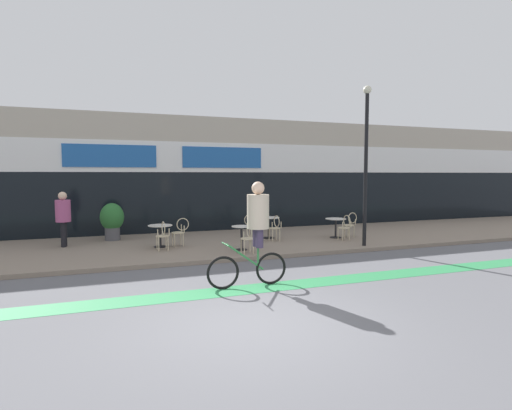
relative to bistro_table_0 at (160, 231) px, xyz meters
The scene contains 19 objects.
ground_plane 6.96m from the bistro_table_0, 83.90° to the right, with size 120.00×120.00×0.00m, color #5B5B60.
sidewalk_slab 1.00m from the bistro_table_0, 26.02° to the left, with size 40.00×5.50×0.12m, color gray.
storefront_facade 5.41m from the bistro_table_0, 81.74° to the left, with size 40.00×4.06×4.76m.
bike_lane_stripe 5.09m from the bistro_table_0, 81.63° to the right, with size 36.00×0.70×0.01m, color #2D844C.
bistro_table_0 is the anchor object (origin of this frame).
bistro_table_1 2.65m from the bistro_table_0, 30.53° to the right, with size 0.61×0.61×0.74m.
bistro_table_2 3.92m from the bistro_table_0, ahead, with size 0.77×0.77×0.77m.
bistro_table_3 6.24m from the bistro_table_0, ahead, with size 0.74×0.74×0.71m.
cafe_chair_0_near 0.63m from the bistro_table_0, 89.35° to the right, with size 0.44×0.59×0.90m.
cafe_chair_0_side 0.63m from the bistro_table_0, ahead, with size 0.59×0.44×0.90m.
cafe_chair_1_near 3.02m from the bistro_table_0, 40.79° to the right, with size 0.41×0.58×0.90m.
cafe_chair_2_near 3.90m from the bistro_table_0, ahead, with size 0.43×0.59×0.90m.
cafe_chair_2_side 3.30m from the bistro_table_0, ahead, with size 0.59×0.43×0.90m.
cafe_chair_3_near 6.30m from the bistro_table_0, ahead, with size 0.42×0.58×0.90m.
cafe_chair_3_side 6.87m from the bistro_table_0, ahead, with size 0.60×0.44×0.90m.
planter_pot 2.42m from the bistro_table_0, 126.67° to the left, with size 0.81×0.81×1.31m.
lamp_post 7.01m from the bistro_table_0, 17.57° to the right, with size 0.26×0.26×5.10m.
cyclist_0 5.08m from the bistro_table_0, 72.64° to the right, with size 1.82×0.50×2.28m.
pedestrian_near_end 3.15m from the bistro_table_0, 159.05° to the left, with size 0.48×0.48×1.76m.
Camera 1 is at (-2.12, -5.97, 2.43)m, focal length 28.00 mm.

